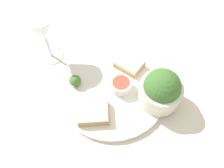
{
  "coord_description": "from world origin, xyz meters",
  "views": [
    {
      "loc": [
        -0.13,
        0.32,
        0.58
      ],
      "look_at": [
        0.0,
        0.0,
        0.03
      ],
      "focal_mm": 35.0,
      "sensor_mm": 36.0,
      "label": 1
    }
  ],
  "objects_px": {
    "cheese_toast_far": "(129,64)",
    "sauce_ramekin": "(121,85)",
    "salad_bowl": "(161,90)",
    "cheese_toast_near": "(93,113)",
    "wine_glass": "(42,29)"
  },
  "relations": [
    {
      "from": "cheese_toast_near",
      "to": "wine_glass",
      "type": "bearing_deg",
      "value": -33.39
    },
    {
      "from": "salad_bowl",
      "to": "wine_glass",
      "type": "bearing_deg",
      "value": -4.56
    },
    {
      "from": "sauce_ramekin",
      "to": "cheese_toast_far",
      "type": "bearing_deg",
      "value": -87.09
    },
    {
      "from": "sauce_ramekin",
      "to": "cheese_toast_far",
      "type": "height_order",
      "value": "sauce_ramekin"
    },
    {
      "from": "cheese_toast_far",
      "to": "sauce_ramekin",
      "type": "bearing_deg",
      "value": 92.91
    },
    {
      "from": "salad_bowl",
      "to": "cheese_toast_far",
      "type": "bearing_deg",
      "value": -33.46
    },
    {
      "from": "cheese_toast_far",
      "to": "wine_glass",
      "type": "xyz_separation_m",
      "value": [
        0.26,
        0.05,
        0.1
      ]
    },
    {
      "from": "cheese_toast_near",
      "to": "cheese_toast_far",
      "type": "xyz_separation_m",
      "value": [
        -0.04,
        -0.2,
        -0.0
      ]
    },
    {
      "from": "sauce_ramekin",
      "to": "salad_bowl",
      "type": "bearing_deg",
      "value": -175.55
    },
    {
      "from": "salad_bowl",
      "to": "wine_glass",
      "type": "height_order",
      "value": "wine_glass"
    },
    {
      "from": "sauce_ramekin",
      "to": "cheese_toast_near",
      "type": "height_order",
      "value": "sauce_ramekin"
    },
    {
      "from": "cheese_toast_near",
      "to": "cheese_toast_far",
      "type": "height_order",
      "value": "same"
    },
    {
      "from": "cheese_toast_far",
      "to": "wine_glass",
      "type": "bearing_deg",
      "value": 10.3
    },
    {
      "from": "salad_bowl",
      "to": "sauce_ramekin",
      "type": "distance_m",
      "value": 0.12
    },
    {
      "from": "salad_bowl",
      "to": "cheese_toast_near",
      "type": "distance_m",
      "value": 0.2
    }
  ]
}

